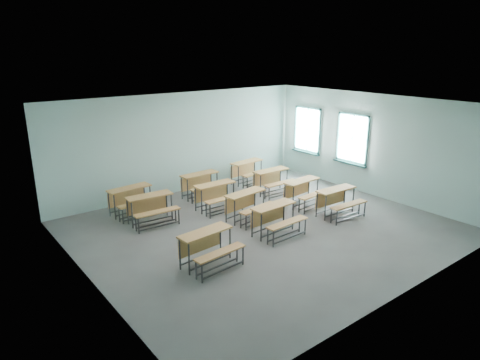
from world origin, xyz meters
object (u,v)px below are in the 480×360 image
object	(u,v)px
desk_unit_r1c1	(248,202)
desk_unit_r2c1	(217,193)
desk_unit_r1c2	(304,189)
desk_unit_r2c0	(151,205)
desk_unit_r3c0	(132,197)
desk_unit_r3c2	(249,169)
desk_unit_r0c1	(276,215)
desk_unit_r0c2	(339,198)
desk_unit_r3c1	(202,182)
desk_unit_r0c0	(209,244)
desk_unit_r2c2	(273,178)

from	to	relation	value
desk_unit_r1c1	desk_unit_r2c1	size ratio (longest dim) A/B	1.07
desk_unit_r1c2	desk_unit_r2c0	bearing A→B (deg)	155.09
desk_unit_r3c0	desk_unit_r3c2	distance (m)	4.45
desk_unit_r2c1	desk_unit_r3c0	world-z (taller)	same
desk_unit_r2c1	desk_unit_r3c0	xyz separation A→B (m)	(-2.10, 1.17, 0.00)
desk_unit_r2c1	desk_unit_r0c1	bearing A→B (deg)	-85.62
desk_unit_r1c1	desk_unit_r0c1	bearing A→B (deg)	-99.95
desk_unit_r3c0	desk_unit_r0c2	bearing A→B (deg)	-44.15
desk_unit_r3c1	desk_unit_r2c1	bearing A→B (deg)	-102.89
desk_unit_r0c0	desk_unit_r1c2	size ratio (longest dim) A/B	1.00
desk_unit_r0c1	desk_unit_r0c2	xyz separation A→B (m)	(2.24, -0.12, 0.00)
desk_unit_r0c2	desk_unit_r1c2	distance (m)	1.17
desk_unit_r0c1	desk_unit_r1c2	world-z (taller)	same
desk_unit_r2c2	desk_unit_r0c2	bearing A→B (deg)	-85.67
desk_unit_r0c0	desk_unit_r3c0	world-z (taller)	same
desk_unit_r0c1	desk_unit_r2c1	bearing A→B (deg)	91.30
desk_unit_r0c2	desk_unit_r3c1	xyz separation A→B (m)	(-2.17, 3.63, 0.00)
desk_unit_r1c1	desk_unit_r2c0	xyz separation A→B (m)	(-2.18, 1.39, 0.00)
desk_unit_r2c1	desk_unit_r3c2	distance (m)	2.74
desk_unit_r1c1	desk_unit_r2c1	bearing A→B (deg)	93.77
desk_unit_r2c0	desk_unit_r3c0	world-z (taller)	same
desk_unit_r3c1	desk_unit_r1c2	bearing A→B (deg)	-52.61
desk_unit_r0c2	desk_unit_r3c2	world-z (taller)	same
desk_unit_r0c1	desk_unit_r0c2	size ratio (longest dim) A/B	1.00
desk_unit_r1c1	desk_unit_r2c1	xyz separation A→B (m)	(-0.22, 1.16, 0.00)
desk_unit_r0c0	desk_unit_r2c2	bearing A→B (deg)	27.41
desk_unit_r3c0	desk_unit_r2c0	bearing A→B (deg)	-87.04
desk_unit_r1c2	desk_unit_r3c2	bearing A→B (deg)	83.21
desk_unit_r3c0	desk_unit_r3c1	distance (m)	2.32
desk_unit_r0c1	desk_unit_r2c0	distance (m)	3.35
desk_unit_r1c1	desk_unit_r3c0	distance (m)	3.29
desk_unit_r0c0	desk_unit_r0c1	size ratio (longest dim) A/B	1.02
desk_unit_r0c0	desk_unit_r3c0	bearing A→B (deg)	85.38
desk_unit_r3c1	desk_unit_r3c2	bearing A→B (deg)	5.18
desk_unit_r0c2	desk_unit_r1c1	xyz separation A→B (m)	(-2.17, 1.32, 0.00)
desk_unit_r0c0	desk_unit_r1c2	distance (m)	4.52
desk_unit_r2c2	desk_unit_r2c0	bearing A→B (deg)	179.39
desk_unit_r0c2	desk_unit_r2c1	world-z (taller)	same
desk_unit_r2c1	desk_unit_r2c2	bearing A→B (deg)	2.84
desk_unit_r0c2	desk_unit_r2c1	size ratio (longest dim) A/B	1.03
desk_unit_r3c0	desk_unit_r3c2	bearing A→B (deg)	-1.90
desk_unit_r0c0	desk_unit_r1c1	bearing A→B (deg)	28.21
desk_unit_r0c0	desk_unit_r0c2	world-z (taller)	same
desk_unit_r0c1	desk_unit_r0c2	distance (m)	2.24
desk_unit_r0c2	desk_unit_r1c2	size ratio (longest dim) A/B	0.98
desk_unit_r1c2	desk_unit_r0c1	bearing A→B (deg)	-158.17
desk_unit_r0c0	desk_unit_r2c0	world-z (taller)	same
desk_unit_r1c2	desk_unit_r2c2	size ratio (longest dim) A/B	1.04
desk_unit_r1c1	desk_unit_r1c2	distance (m)	2.03
desk_unit_r0c2	desk_unit_r3c1	distance (m)	4.23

